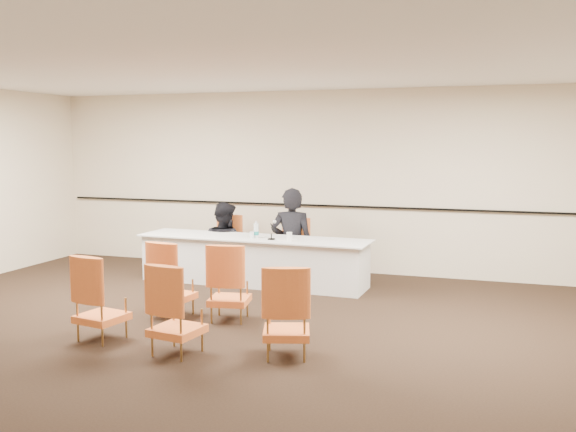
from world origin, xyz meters
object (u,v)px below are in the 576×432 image
(panel_table, at_px, (253,260))
(aud_chair_front_mid, at_px, (229,282))
(panelist_main, at_px, (292,247))
(aud_chair_back_right, at_px, (286,310))
(microphone, at_px, (271,230))
(water_bottle, at_px, (256,230))
(drinking_glass, at_px, (252,235))
(aud_chair_front_left, at_px, (172,279))
(panelist_second_chair, at_px, (224,245))
(coffee_cup, at_px, (289,237))
(panelist_second, at_px, (224,251))
(aud_chair_back_left, at_px, (101,297))
(aud_chair_back_mid, at_px, (177,309))
(panelist_main_chair, at_px, (292,249))

(panel_table, xyz_separation_m, aud_chair_front_mid, (0.47, -1.96, 0.12))
(panelist_main, relative_size, aud_chair_front_mid, 1.97)
(aud_chair_back_right, bearing_deg, microphone, 95.35)
(panel_table, xyz_separation_m, panelist_main, (0.45, 0.53, 0.15))
(microphone, xyz_separation_m, water_bottle, (-0.27, 0.09, -0.01))
(water_bottle, bearing_deg, drinking_glass, -129.39)
(panelist_main, distance_m, aud_chair_front_left, 2.65)
(panelist_second_chair, distance_m, microphone, 1.35)
(microphone, distance_m, aud_chair_front_mid, 1.85)
(microphone, height_order, coffee_cup, microphone)
(panelist_main, relative_size, coffee_cup, 14.35)
(panelist_main, height_order, aud_chair_back_right, panelist_main)
(panelist_second_chair, bearing_deg, aud_chair_front_mid, -62.63)
(panelist_second, bearing_deg, drinking_glass, 158.47)
(panelist_main, bearing_deg, panelist_second_chair, -9.04)
(panelist_second_chair, bearing_deg, aud_chair_back_left, -85.17)
(panelist_second_chair, height_order, water_bottle, water_bottle)
(water_bottle, relative_size, aud_chair_back_mid, 0.27)
(aud_chair_back_mid, xyz_separation_m, aud_chair_back_right, (1.08, 0.29, 0.00))
(panelist_main_chair, relative_size, panelist_second, 0.59)
(panelist_second, height_order, drinking_glass, panelist_second)
(panelist_main, distance_m, aud_chair_back_right, 3.69)
(aud_chair_front_left, relative_size, aud_chair_front_mid, 1.00)
(panelist_second, height_order, water_bottle, panelist_second)
(panelist_second, bearing_deg, aud_chair_back_mid, 127.69)
(microphone, distance_m, coffee_cup, 0.31)
(panel_table, height_order, aud_chair_back_mid, aud_chair_back_mid)
(coffee_cup, bearing_deg, drinking_glass, 172.30)
(drinking_glass, xyz_separation_m, aud_chair_back_right, (1.52, -2.87, -0.29))
(panelist_main, height_order, aud_chair_back_mid, panelist_main)
(water_bottle, bearing_deg, aud_chair_back_mid, -82.98)
(aud_chair_front_left, bearing_deg, coffee_cup, 71.21)
(panelist_main_chair, distance_m, aud_chair_back_mid, 3.80)
(panelist_second_chair, height_order, aud_chair_back_mid, same)
(panelist_main_chair, xyz_separation_m, panelist_second, (-1.18, 0.04, -0.10))
(panelist_second, bearing_deg, aud_chair_front_left, 120.35)
(panelist_second_chair, xyz_separation_m, aud_chair_front_left, (0.46, -2.59, 0.00))
(panelist_main_chair, relative_size, aud_chair_front_left, 1.00)
(drinking_glass, height_order, aud_chair_back_left, aud_chair_back_left)
(panelist_second_chair, bearing_deg, panelist_main_chair, -0.00)
(microphone, relative_size, aud_chair_back_right, 0.30)
(aud_chair_back_mid, bearing_deg, coffee_cup, 95.19)
(aud_chair_front_mid, distance_m, aud_chair_back_left, 1.53)
(drinking_glass, relative_size, aud_chair_back_left, 0.11)
(panel_table, xyz_separation_m, panelist_main_chair, (0.45, 0.53, 0.12))
(panel_table, bearing_deg, panelist_second_chair, 144.19)
(panelist_main, relative_size, panelist_second_chair, 1.97)
(microphone, relative_size, drinking_glass, 2.81)
(aud_chair_front_left, relative_size, aud_chair_back_left, 1.00)
(panelist_main, distance_m, panelist_second, 1.19)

